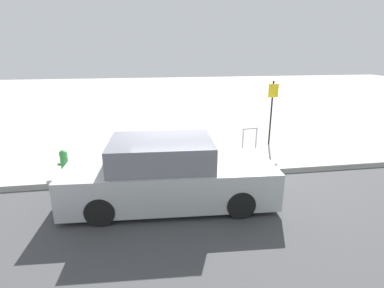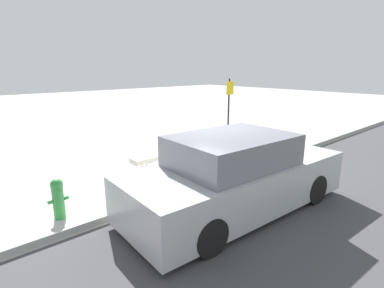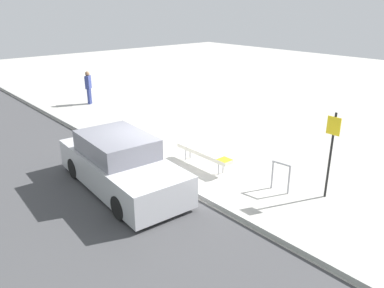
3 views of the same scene
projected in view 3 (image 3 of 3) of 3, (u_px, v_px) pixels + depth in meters
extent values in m
plane|color=#ADAAA3|center=(165.00, 178.00, 10.97)|extent=(60.00, 60.00, 0.00)
cube|color=#A8A8A3|center=(165.00, 176.00, 10.95)|extent=(60.00, 0.20, 0.13)
cylinder|color=#99999E|center=(186.00, 154.00, 12.19)|extent=(0.04, 0.04, 0.38)
cylinder|color=#99999E|center=(218.00, 169.00, 11.11)|extent=(0.04, 0.04, 0.38)
cylinder|color=#99999E|center=(190.00, 153.00, 12.31)|extent=(0.04, 0.04, 0.38)
cylinder|color=#99999E|center=(223.00, 167.00, 11.23)|extent=(0.04, 0.04, 0.38)
cube|color=beige|center=(204.00, 153.00, 11.62)|extent=(2.19, 0.36, 0.13)
cube|color=yellow|center=(225.00, 160.00, 10.95)|extent=(0.36, 0.35, 0.01)
cylinder|color=#99999E|center=(272.00, 175.00, 10.24)|extent=(0.05, 0.05, 0.80)
cylinder|color=#99999E|center=(289.00, 180.00, 9.92)|extent=(0.05, 0.05, 0.80)
cylinder|color=#99999E|center=(282.00, 164.00, 9.94)|extent=(0.55, 0.12, 0.05)
cylinder|color=black|center=(330.00, 156.00, 9.51)|extent=(0.06, 0.06, 2.30)
cube|color=yellow|center=(334.00, 126.00, 9.20)|extent=(0.36, 0.02, 0.46)
cylinder|color=#338C3F|center=(128.00, 138.00, 13.38)|extent=(0.20, 0.20, 0.60)
sphere|color=#338C3F|center=(128.00, 128.00, 13.26)|extent=(0.22, 0.22, 0.22)
cylinder|color=#338C3F|center=(126.00, 135.00, 13.46)|extent=(0.08, 0.07, 0.07)
cylinder|color=#338C3F|center=(130.00, 137.00, 13.26)|extent=(0.08, 0.07, 0.07)
cylinder|color=navy|center=(90.00, 96.00, 19.11)|extent=(0.15, 0.15, 0.78)
cylinder|color=navy|center=(89.00, 97.00, 18.95)|extent=(0.15, 0.15, 0.78)
cube|color=navy|center=(88.00, 82.00, 18.78)|extent=(0.40, 0.41, 0.65)
sphere|color=#8C6647|center=(87.00, 74.00, 18.63)|extent=(0.22, 0.22, 0.22)
cylinder|color=black|center=(175.00, 188.00, 9.70)|extent=(0.61, 0.22, 0.60)
cylinder|color=black|center=(120.00, 207.00, 8.79)|extent=(0.61, 0.22, 0.60)
cylinder|color=black|center=(124.00, 156.00, 11.80)|extent=(0.61, 0.22, 0.60)
cylinder|color=black|center=(74.00, 168.00, 10.89)|extent=(0.61, 0.22, 0.60)
cube|color=#B7B7BC|center=(121.00, 170.00, 10.22)|extent=(4.66, 2.01, 0.82)
cube|color=slate|center=(117.00, 145.00, 10.11)|extent=(2.28, 1.69, 0.58)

